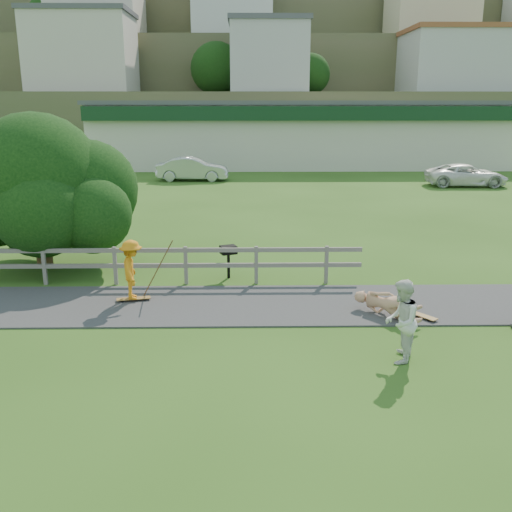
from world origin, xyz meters
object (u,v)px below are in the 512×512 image
(skater_fallen, at_px, (387,305))
(bbq, at_px, (229,262))
(skater_rider, at_px, (132,273))
(car_silver, at_px, (192,169))
(tree, at_px, (40,214))
(spectator_a, at_px, (401,321))
(car_white, at_px, (466,175))

(skater_fallen, xyz_separation_m, bbq, (-3.92, 3.26, 0.16))
(skater_rider, distance_m, car_silver, 23.49)
(car_silver, bearing_deg, tree, 173.05)
(car_silver, height_order, tree, tree)
(spectator_a, height_order, car_white, spectator_a)
(skater_rider, bearing_deg, spectator_a, -131.16)
(skater_fallen, xyz_separation_m, spectator_a, (-0.32, -2.37, 0.52))
(car_white, height_order, tree, tree)
(skater_rider, xyz_separation_m, car_white, (16.43, 20.70, -0.11))
(spectator_a, xyz_separation_m, car_silver, (-6.60, 27.06, -0.08))
(spectator_a, bearing_deg, car_white, 179.05)
(skater_rider, xyz_separation_m, skater_fallen, (6.33, -1.20, -0.45))
(skater_rider, distance_m, bbq, 3.19)
(skater_fallen, bearing_deg, skater_rider, 128.42)
(tree, bearing_deg, bbq, -12.63)
(skater_fallen, height_order, bbq, bbq)
(skater_rider, bearing_deg, skater_fallen, -111.18)
(skater_fallen, bearing_deg, bbq, 99.39)
(bbq, bearing_deg, skater_rider, -160.75)
(car_white, bearing_deg, tree, 133.19)
(skater_rider, bearing_deg, tree, 35.10)
(skater_fallen, height_order, spectator_a, spectator_a)
(car_white, distance_m, tree, 26.38)
(spectator_a, bearing_deg, car_silver, -143.99)
(car_silver, xyz_separation_m, car_white, (17.03, -2.78, -0.09))
(skater_fallen, xyz_separation_m, tree, (-9.76, 4.57, 1.37))
(tree, bearing_deg, skater_fallen, -25.10)
(skater_fallen, xyz_separation_m, car_silver, (-6.93, 24.69, 0.44))
(skater_fallen, height_order, car_white, car_white)
(skater_rider, relative_size, skater_fallen, 0.87)
(skater_rider, distance_m, car_white, 26.43)
(skater_rider, bearing_deg, car_white, -48.86)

